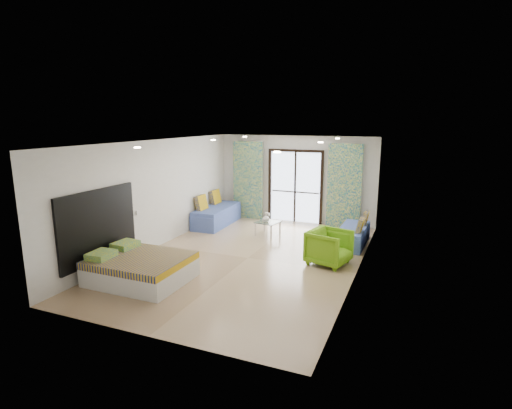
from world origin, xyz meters
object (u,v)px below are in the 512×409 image
at_px(daybed_right, 353,235).
at_px(coffee_table, 268,223).
at_px(daybed_left, 216,215).
at_px(armchair, 329,246).
at_px(bed, 140,268).

distance_m(daybed_right, coffee_table, 2.37).
bearing_deg(daybed_right, daybed_left, 175.18).
bearing_deg(armchair, coffee_table, 65.79).
xyz_separation_m(daybed_left, coffee_table, (1.87, -0.47, 0.03)).
height_order(bed, coffee_table, coffee_table).
bearing_deg(coffee_table, armchair, -38.09).
bearing_deg(bed, armchair, 35.73).
bearing_deg(armchair, daybed_right, 4.33).
height_order(daybed_right, coffee_table, daybed_right).
relative_size(bed, armchair, 2.14).
distance_m(bed, daybed_right, 5.41).
xyz_separation_m(coffee_table, armchair, (2.08, -1.63, 0.09)).
xyz_separation_m(bed, daybed_right, (3.59, 4.04, -0.01)).
relative_size(daybed_right, armchair, 1.95).
height_order(bed, daybed_right, daybed_right).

